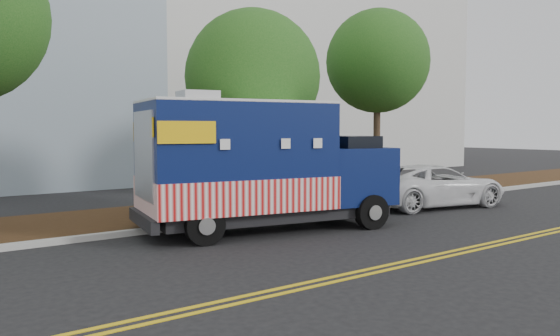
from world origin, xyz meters
TOP-DOWN VIEW (x-y plane):
  - ground at (0.00, 0.00)m, footprint 120.00×120.00m
  - curb at (0.00, 1.40)m, footprint 120.00×0.18m
  - mulch_strip at (0.00, 3.50)m, footprint 120.00×4.00m
  - centerline_near at (0.00, -4.45)m, footprint 120.00×0.10m
  - centerline_far at (0.00, -4.70)m, footprint 120.00×0.10m
  - tree_b at (0.58, 2.75)m, footprint 4.23×4.23m
  - tree_c at (6.32, 2.88)m, footprint 3.89×3.89m
  - sign_post at (-2.16, 1.94)m, footprint 0.06×0.06m
  - food_truck at (-1.06, 0.09)m, footprint 7.13×3.68m
  - white_car at (6.31, 0.21)m, footprint 5.55×3.33m

SIDE VIEW (x-z plane):
  - ground at x=0.00m, z-range 0.00..0.00m
  - centerline_near at x=0.00m, z-range 0.00..0.01m
  - centerline_far at x=0.00m, z-range 0.00..0.01m
  - curb at x=0.00m, z-range 0.00..0.15m
  - mulch_strip at x=0.00m, z-range 0.00..0.15m
  - white_car at x=6.31m, z-range 0.00..1.44m
  - sign_post at x=-2.16m, z-range 0.00..2.40m
  - food_truck at x=-1.06m, z-range -0.17..3.41m
  - tree_b at x=0.58m, z-range 1.07..7.47m
  - tree_c at x=6.32m, z-range 1.62..8.77m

